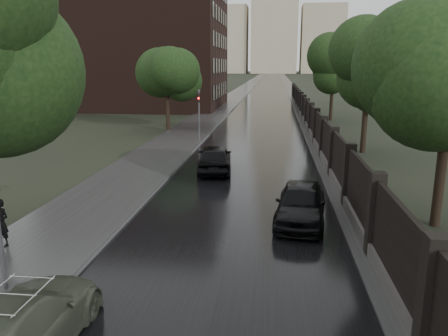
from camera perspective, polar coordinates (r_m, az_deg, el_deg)
road at (r=198.24m, az=6.28°, el=11.59°), size 8.00×420.00×0.02m
sidewalk_left at (r=198.37m, az=4.51°, el=11.65°), size 4.00×420.00×0.16m
verge_right at (r=198.27m, az=7.90°, el=11.56°), size 3.00×420.00×0.08m
fence_right at (r=40.57m, az=11.05°, el=6.26°), size 0.45×75.72×2.70m
tree_left_far at (r=39.30m, az=-7.51°, el=12.37°), size 4.25×4.25×7.39m
tree_right_b at (r=30.76m, az=18.28°, el=11.03°), size 4.08×4.08×7.01m
tree_right_c at (r=48.53m, az=14.05°, el=11.91°), size 4.08×4.08×7.01m
traffic_light at (r=33.81m, az=-3.27°, el=7.48°), size 0.16×0.32×4.00m
brick_building at (r=63.34m, az=-11.84°, el=16.85°), size 24.00×18.00×20.00m
stalinist_tower at (r=309.86m, az=6.64°, el=19.30°), size 92.00×30.00×159.00m
volga_sedan at (r=10.15m, az=-25.42°, el=-18.43°), size 2.03×4.93×1.43m
hatchback_left at (r=24.32m, az=-1.23°, el=1.32°), size 2.30×4.72×1.55m
car_right_near at (r=16.77m, az=9.99°, el=-4.52°), size 2.26×4.62×1.52m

